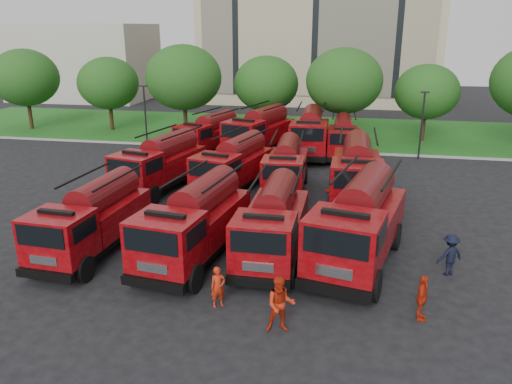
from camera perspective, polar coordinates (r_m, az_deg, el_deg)
ground at (r=24.52m, az=-6.00°, el=-4.85°), size 140.00×140.00×0.00m
lawn at (r=48.95m, az=2.70°, el=7.08°), size 70.00×16.00×0.12m
curb at (r=41.12m, az=1.09°, el=4.93°), size 70.00×0.30×0.14m
apartment_building at (r=69.69m, az=7.35°, el=20.59°), size 30.00×14.18×25.00m
side_building at (r=75.25m, az=-19.04°, el=13.88°), size 18.00×12.00×10.00m
tree_0 at (r=53.46m, az=-24.90°, el=11.78°), size 6.30×6.30×7.70m
tree_1 at (r=50.24m, az=-16.53°, el=11.84°), size 5.71×5.71×6.98m
tree_2 at (r=45.67m, az=-8.27°, el=12.82°), size 6.72×6.72×8.22m
tree_3 at (r=46.44m, az=1.18°, el=12.26°), size 5.88×5.88×7.19m
tree_4 at (r=44.26m, az=10.04°, el=12.39°), size 6.55×6.55×8.01m
tree_5 at (r=45.78m, az=18.94°, el=10.78°), size 5.46×5.46×6.68m
lamp_post_0 at (r=42.71m, az=-12.56°, el=8.87°), size 0.60×0.25×5.11m
lamp_post_1 at (r=39.67m, az=18.45°, el=7.67°), size 0.60×0.25×5.11m
fire_truck_0 at (r=23.11m, az=-18.22°, el=-2.92°), size 2.94×7.12×3.17m
fire_truck_1 at (r=21.49m, az=-7.00°, el=-3.42°), size 3.57×7.69×3.37m
fire_truck_2 at (r=21.49m, az=1.95°, el=-3.53°), size 2.63×7.05×3.20m
fire_truck_3 at (r=21.36m, az=11.69°, el=-3.43°), size 4.43×8.39×3.63m
fire_truck_4 at (r=31.16m, az=-10.86°, el=3.25°), size 4.04×7.66×3.32m
fire_truck_5 at (r=30.45m, az=-2.56°, el=3.13°), size 3.96×7.46×3.23m
fire_truck_6 at (r=30.37m, az=3.43°, el=2.93°), size 2.75×6.89×3.09m
fire_truck_7 at (r=28.86m, az=11.41°, el=2.27°), size 2.91×7.87×3.58m
fire_truck_8 at (r=39.79m, az=-5.32°, el=6.62°), size 4.23×7.24×3.12m
fire_truck_9 at (r=39.63m, az=0.40°, el=6.97°), size 4.83×8.25×3.56m
fire_truck_10 at (r=39.27m, az=6.20°, el=6.76°), size 3.05×7.89×3.56m
fire_truck_11 at (r=39.17m, az=9.92°, el=6.16°), size 2.60×6.71×3.02m
firefighter_0 at (r=18.61m, az=-4.30°, el=-12.83°), size 0.69×0.65×1.53m
firefighter_1 at (r=17.26m, az=2.77°, el=-15.54°), size 1.05×0.72×1.98m
firefighter_2 at (r=18.68m, az=18.17°, el=-13.65°), size 0.75×1.07×1.66m
firefighter_3 at (r=22.09m, az=21.03°, el=-8.78°), size 1.28×1.07×1.76m
firefighter_4 at (r=26.94m, az=-13.33°, el=-3.08°), size 0.97×0.93×1.66m
firefighter_5 at (r=27.73m, az=9.35°, el=-2.19°), size 1.90×1.12×1.92m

